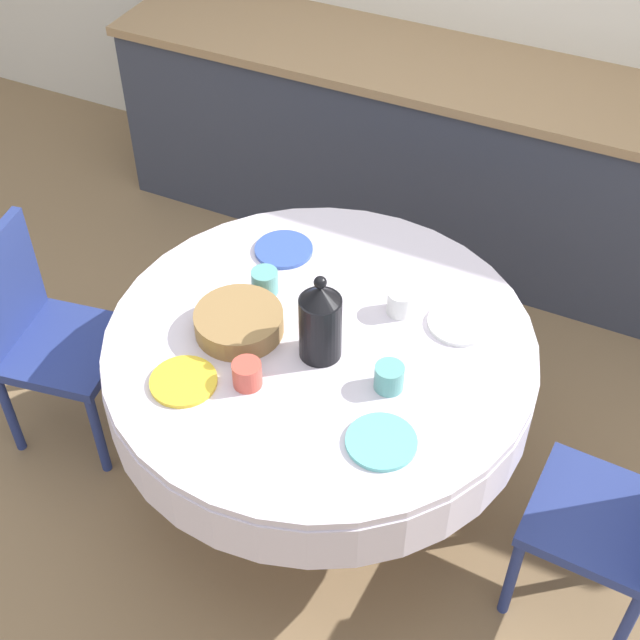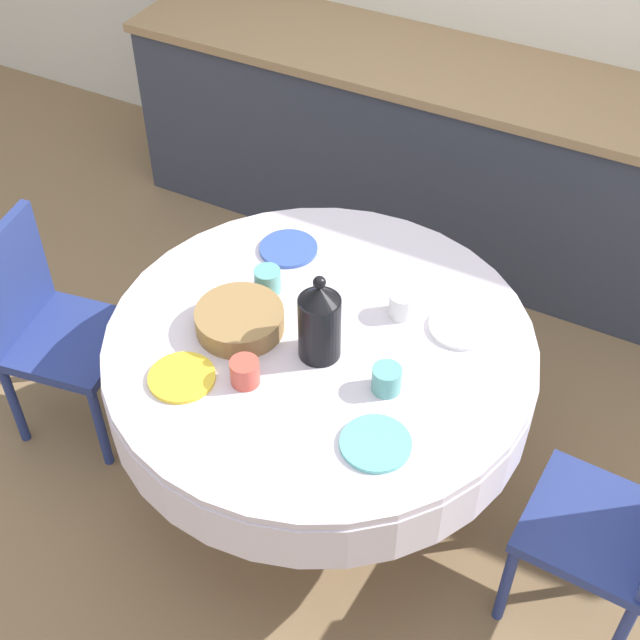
# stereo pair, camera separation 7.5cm
# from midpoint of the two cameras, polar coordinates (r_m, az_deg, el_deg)

# --- Properties ---
(ground_plane) EXTENTS (12.00, 12.00, 0.00)m
(ground_plane) POSITION_cam_midpoint_polar(r_m,az_deg,el_deg) (3.31, -0.66, -10.03)
(ground_plane) COLOR #8E704C
(kitchen_counter) EXTENTS (3.24, 0.64, 0.88)m
(kitchen_counter) POSITION_cam_midpoint_polar(r_m,az_deg,el_deg) (4.05, 8.86, 9.92)
(kitchen_counter) COLOR #383D4C
(kitchen_counter) RESTS_ON ground_plane
(dining_table) EXTENTS (1.36, 1.36, 0.72)m
(dining_table) POSITION_cam_midpoint_polar(r_m,az_deg,el_deg) (2.85, -0.76, -2.93)
(dining_table) COLOR tan
(dining_table) RESTS_ON ground_plane
(chair_left) EXTENTS (0.42, 0.42, 0.86)m
(chair_left) POSITION_cam_midpoint_polar(r_m,az_deg,el_deg) (2.78, 18.41, -11.81)
(chair_left) COLOR navy
(chair_left) RESTS_ON ground_plane
(chair_right) EXTENTS (0.46, 0.46, 0.86)m
(chair_right) POSITION_cam_midpoint_polar(r_m,az_deg,el_deg) (3.29, -17.99, -0.66)
(chair_right) COLOR navy
(chair_right) RESTS_ON ground_plane
(plate_near_left) EXTENTS (0.20, 0.20, 0.01)m
(plate_near_left) POSITION_cam_midpoint_polar(r_m,az_deg,el_deg) (2.67, -9.53, -3.90)
(plate_near_left) COLOR yellow
(plate_near_left) RESTS_ON dining_table
(cup_near_left) EXTENTS (0.09, 0.09, 0.08)m
(cup_near_left) POSITION_cam_midpoint_polar(r_m,az_deg,el_deg) (2.61, -5.51, -3.48)
(cup_near_left) COLOR #CC4C3D
(cup_near_left) RESTS_ON dining_table
(plate_near_right) EXTENTS (0.20, 0.20, 0.01)m
(plate_near_right) POSITION_cam_midpoint_polar(r_m,az_deg,el_deg) (2.49, 3.07, -7.80)
(plate_near_right) COLOR #60BCB7
(plate_near_right) RESTS_ON dining_table
(cup_near_right) EXTENTS (0.09, 0.09, 0.08)m
(cup_near_right) POSITION_cam_midpoint_polar(r_m,az_deg,el_deg) (2.60, 3.62, -3.69)
(cup_near_right) COLOR #5BA39E
(cup_near_right) RESTS_ON dining_table
(plate_far_left) EXTENTS (0.20, 0.20, 0.01)m
(plate_far_left) POSITION_cam_midpoint_polar(r_m,az_deg,el_deg) (3.08, -3.04, 4.52)
(plate_far_left) COLOR #3856AD
(plate_far_left) RESTS_ON dining_table
(cup_far_left) EXTENTS (0.09, 0.09, 0.08)m
(cup_far_left) POSITION_cam_midpoint_polar(r_m,az_deg,el_deg) (2.90, -4.30, 2.45)
(cup_far_left) COLOR #5BA39E
(cup_far_left) RESTS_ON dining_table
(plate_far_right) EXTENTS (0.20, 0.20, 0.01)m
(plate_far_right) POSITION_cam_midpoint_polar(r_m,az_deg,el_deg) (2.83, 8.16, -0.21)
(plate_far_right) COLOR white
(plate_far_right) RESTS_ON dining_table
(cup_far_right) EXTENTS (0.09, 0.09, 0.08)m
(cup_far_right) POSITION_cam_midpoint_polar(r_m,az_deg,el_deg) (2.83, 4.43, 1.14)
(cup_far_right) COLOR white
(cup_far_right) RESTS_ON dining_table
(coffee_carafe) EXTENTS (0.13, 0.13, 0.31)m
(coffee_carafe) POSITION_cam_midpoint_polar(r_m,az_deg,el_deg) (2.62, -0.81, -0.13)
(coffee_carafe) COLOR black
(coffee_carafe) RESTS_ON dining_table
(bread_basket) EXTENTS (0.28, 0.28, 0.07)m
(bread_basket) POSITION_cam_midpoint_polar(r_m,az_deg,el_deg) (2.78, -5.99, -0.15)
(bread_basket) COLOR olive
(bread_basket) RESTS_ON dining_table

